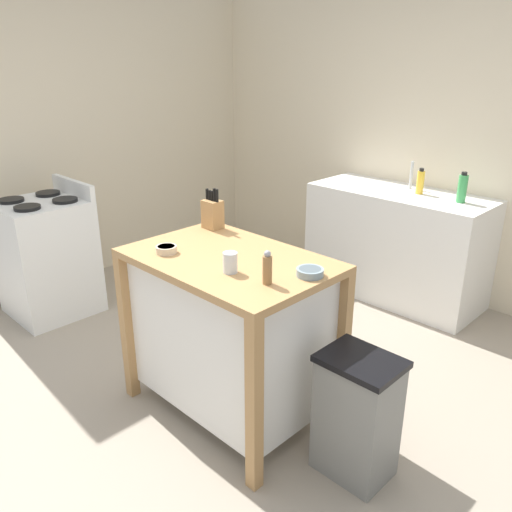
{
  "coord_description": "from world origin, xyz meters",
  "views": [
    {
      "loc": [
        1.84,
        -1.7,
        1.9
      ],
      "look_at": [
        -0.01,
        0.18,
        0.88
      ],
      "focal_mm": 36.51,
      "sensor_mm": 36.0,
      "label": 1
    }
  ],
  "objects_px": {
    "kitchen_island": "(230,327)",
    "pepper_grinder": "(267,268)",
    "bottle_dish_soap": "(462,188)",
    "knife_block": "(213,213)",
    "bowl_stoneware_deep": "(166,249)",
    "sink_faucet": "(411,175)",
    "bowl_ceramic_small": "(310,272)",
    "bottle_hand_soap": "(420,182)",
    "stove": "(47,257)",
    "trash_bin": "(357,416)",
    "drinking_cup": "(230,263)"
  },
  "relations": [
    {
      "from": "kitchen_island",
      "to": "pepper_grinder",
      "type": "bearing_deg",
      "value": -15.57
    },
    {
      "from": "bottle_dish_soap",
      "to": "knife_block",
      "type": "bearing_deg",
      "value": -113.05
    },
    {
      "from": "kitchen_island",
      "to": "bowl_stoneware_deep",
      "type": "xyz_separation_m",
      "value": [
        -0.28,
        -0.19,
        0.43
      ]
    },
    {
      "from": "sink_faucet",
      "to": "pepper_grinder",
      "type": "bearing_deg",
      "value": -76.84
    },
    {
      "from": "sink_faucet",
      "to": "bottle_dish_soap",
      "type": "distance_m",
      "value": 0.49
    },
    {
      "from": "bowl_ceramic_small",
      "to": "bowl_stoneware_deep",
      "type": "relative_size",
      "value": 1.18
    },
    {
      "from": "bottle_dish_soap",
      "to": "bottle_hand_soap",
      "type": "bearing_deg",
      "value": 177.02
    },
    {
      "from": "bottle_hand_soap",
      "to": "stove",
      "type": "relative_size",
      "value": 0.2
    },
    {
      "from": "knife_block",
      "to": "sink_faucet",
      "type": "bearing_deg",
      "value": 81.84
    },
    {
      "from": "bowl_stoneware_deep",
      "to": "trash_bin",
      "type": "height_order",
      "value": "bowl_stoneware_deep"
    },
    {
      "from": "bowl_stoneware_deep",
      "to": "sink_faucet",
      "type": "distance_m",
      "value": 2.32
    },
    {
      "from": "bowl_stoneware_deep",
      "to": "bottle_dish_soap",
      "type": "xyz_separation_m",
      "value": [
        0.6,
        2.2,
        0.05
      ]
    },
    {
      "from": "pepper_grinder",
      "to": "bottle_dish_soap",
      "type": "height_order",
      "value": "bottle_dish_soap"
    },
    {
      "from": "pepper_grinder",
      "to": "bowl_stoneware_deep",
      "type": "bearing_deg",
      "value": -172.37
    },
    {
      "from": "sink_faucet",
      "to": "bottle_dish_soap",
      "type": "xyz_separation_m",
      "value": [
        0.48,
        -0.12,
        -0.01
      ]
    },
    {
      "from": "trash_bin",
      "to": "bottle_hand_soap",
      "type": "distance_m",
      "value": 2.2
    },
    {
      "from": "bottle_dish_soap",
      "to": "bowl_stoneware_deep",
      "type": "bearing_deg",
      "value": -105.25
    },
    {
      "from": "kitchen_island",
      "to": "pepper_grinder",
      "type": "height_order",
      "value": "pepper_grinder"
    },
    {
      "from": "bowl_ceramic_small",
      "to": "bottle_dish_soap",
      "type": "bearing_deg",
      "value": 93.86
    },
    {
      "from": "bowl_stoneware_deep",
      "to": "pepper_grinder",
      "type": "distance_m",
      "value": 0.65
    },
    {
      "from": "drinking_cup",
      "to": "stove",
      "type": "distance_m",
      "value": 2.12
    },
    {
      "from": "trash_bin",
      "to": "bottle_dish_soap",
      "type": "relative_size",
      "value": 2.81
    },
    {
      "from": "drinking_cup",
      "to": "bottle_dish_soap",
      "type": "height_order",
      "value": "bottle_dish_soap"
    },
    {
      "from": "sink_faucet",
      "to": "stove",
      "type": "bearing_deg",
      "value": -127.34
    },
    {
      "from": "bowl_ceramic_small",
      "to": "sink_faucet",
      "type": "xyz_separation_m",
      "value": [
        -0.6,
        2.03,
        0.05
      ]
    },
    {
      "from": "knife_block",
      "to": "pepper_grinder",
      "type": "xyz_separation_m",
      "value": [
        0.79,
        -0.36,
        -0.02
      ]
    },
    {
      "from": "knife_block",
      "to": "trash_bin",
      "type": "bearing_deg",
      "value": -8.49
    },
    {
      "from": "bowl_stoneware_deep",
      "to": "pepper_grinder",
      "type": "bearing_deg",
      "value": 7.63
    },
    {
      "from": "knife_block",
      "to": "bottle_dish_soap",
      "type": "relative_size",
      "value": 1.1
    },
    {
      "from": "drinking_cup",
      "to": "knife_block",
      "type": "bearing_deg",
      "value": 145.79
    },
    {
      "from": "bottle_dish_soap",
      "to": "bottle_hand_soap",
      "type": "relative_size",
      "value": 1.12
    },
    {
      "from": "bowl_ceramic_small",
      "to": "drinking_cup",
      "type": "xyz_separation_m",
      "value": [
        -0.3,
        -0.23,
        0.03
      ]
    },
    {
      "from": "knife_block",
      "to": "bottle_dish_soap",
      "type": "distance_m",
      "value": 1.9
    },
    {
      "from": "bottle_dish_soap",
      "to": "stove",
      "type": "distance_m",
      "value": 3.14
    },
    {
      "from": "pepper_grinder",
      "to": "sink_faucet",
      "type": "xyz_separation_m",
      "value": [
        -0.52,
        2.23,
        -0.0
      ]
    },
    {
      "from": "drinking_cup",
      "to": "bottle_hand_soap",
      "type": "distance_m",
      "value": 2.16
    },
    {
      "from": "bottle_dish_soap",
      "to": "bottle_hand_soap",
      "type": "height_order",
      "value": "bottle_dish_soap"
    },
    {
      "from": "bottle_dish_soap",
      "to": "sink_faucet",
      "type": "bearing_deg",
      "value": 165.65
    },
    {
      "from": "bowl_ceramic_small",
      "to": "bottle_hand_soap",
      "type": "xyz_separation_m",
      "value": [
        -0.47,
        1.92,
        0.03
      ]
    },
    {
      "from": "bottle_hand_soap",
      "to": "stove",
      "type": "height_order",
      "value": "bottle_hand_soap"
    },
    {
      "from": "kitchen_island",
      "to": "knife_block",
      "type": "height_order",
      "value": "knife_block"
    },
    {
      "from": "pepper_grinder",
      "to": "trash_bin",
      "type": "height_order",
      "value": "pepper_grinder"
    },
    {
      "from": "bowl_stoneware_deep",
      "to": "trash_bin",
      "type": "distance_m",
      "value": 1.26
    },
    {
      "from": "knife_block",
      "to": "bottle_hand_soap",
      "type": "distance_m",
      "value": 1.81
    },
    {
      "from": "bowl_ceramic_small",
      "to": "trash_bin",
      "type": "bearing_deg",
      "value": -3.8
    },
    {
      "from": "drinking_cup",
      "to": "trash_bin",
      "type": "distance_m",
      "value": 0.93
    },
    {
      "from": "drinking_cup",
      "to": "trash_bin",
      "type": "xyz_separation_m",
      "value": [
        0.63,
        0.21,
        -0.66
      ]
    },
    {
      "from": "stove",
      "to": "bottle_hand_soap",
      "type": "bearing_deg",
      "value": 49.25
    },
    {
      "from": "kitchen_island",
      "to": "bowl_ceramic_small",
      "type": "height_order",
      "value": "bowl_ceramic_small"
    },
    {
      "from": "bowl_stoneware_deep",
      "to": "bottle_hand_soap",
      "type": "xyz_separation_m",
      "value": [
        0.26,
        2.21,
        0.03
      ]
    }
  ]
}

